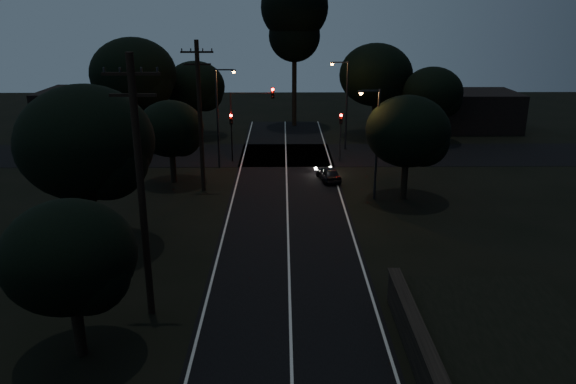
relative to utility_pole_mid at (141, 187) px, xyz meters
name	(u,v)px	position (x,y,z in m)	size (l,w,h in m)	color
road_surface	(287,194)	(6.00, 16.12, -5.73)	(60.00, 70.00, 0.03)	black
utility_pole_mid	(141,187)	(0.00, 0.00, 0.00)	(2.20, 0.30, 11.00)	black
utility_pole_far	(200,115)	(0.00, 17.00, -0.25)	(2.20, 0.30, 10.50)	black
tree_left_b	(73,260)	(-1.83, -3.10, -1.76)	(4.83, 4.83, 6.14)	black
tree_left_c	(90,146)	(-4.25, 6.86, 0.02)	(7.05, 7.05, 8.90)	black
tree_left_d	(173,130)	(-2.33, 18.90, -1.75)	(4.86, 4.86, 6.16)	black
tree_far_nw	(197,88)	(-2.79, 34.88, -0.89)	(5.92, 5.92, 7.49)	black
tree_far_w	(136,76)	(-7.72, 30.84, 0.75)	(7.83, 7.83, 9.99)	black
tree_far_ne	(379,77)	(15.26, 34.85, 0.22)	(7.28, 7.28, 9.20)	black
tree_far_e	(435,94)	(20.20, 31.89, -1.07)	(5.68, 5.68, 7.21)	black
tree_right_a	(411,133)	(14.20, 14.89, -1.13)	(5.59, 5.59, 7.11)	black
tall_pine	(295,17)	(7.00, 40.00, 5.81)	(7.05, 7.05, 16.01)	black
building_left	(94,111)	(-14.00, 37.00, -3.54)	(10.00, 8.00, 4.40)	black
building_right	(472,110)	(26.00, 38.00, -3.74)	(9.00, 7.00, 4.00)	black
signal_left	(231,128)	(1.40, 24.99, -2.90)	(0.28, 0.35, 4.10)	black
signal_right	(341,128)	(10.60, 24.99, -2.90)	(0.28, 0.35, 4.10)	black
signal_mast	(251,111)	(3.09, 24.99, -1.40)	(3.70, 0.35, 6.25)	black
streetlight_a	(220,111)	(0.69, 23.00, -1.10)	(1.66, 0.26, 8.00)	black
streetlight_b	(345,99)	(11.31, 29.00, -1.10)	(1.66, 0.26, 8.00)	black
streetlight_c	(375,137)	(11.83, 15.00, -1.39)	(1.46, 0.26, 7.50)	black
car	(329,174)	(9.18, 19.24, -5.19)	(1.31, 3.25, 1.11)	black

